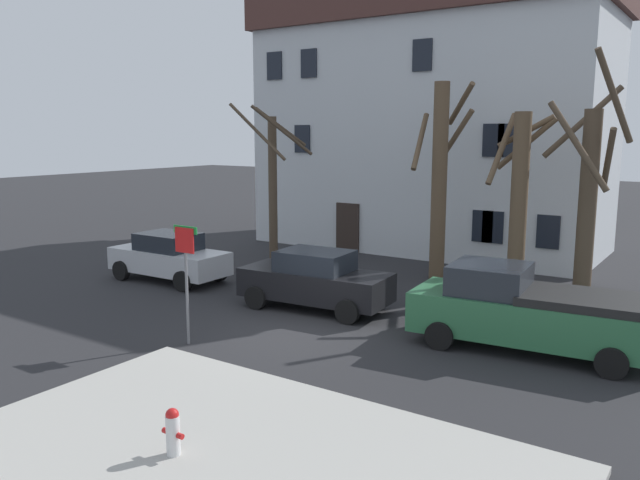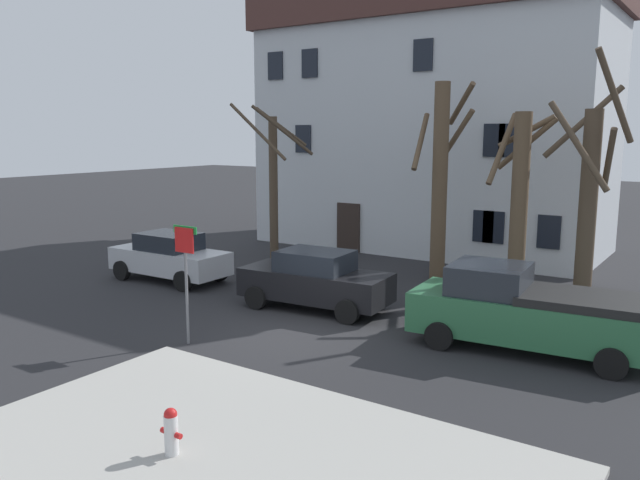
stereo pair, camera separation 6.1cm
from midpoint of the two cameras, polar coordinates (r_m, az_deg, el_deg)
The scene contains 11 objects.
ground_plane at distance 16.48m, azimuth -2.34°, elevation -8.36°, with size 120.00×120.00×0.00m, color #262628.
building_main at distance 28.81m, azimuth 10.05°, elevation 11.45°, with size 15.17×7.03×11.90m.
tree_bare_near at distance 24.57m, azimuth -4.14°, elevation 5.22°, with size 2.65×2.07×6.17m.
tree_bare_mid at distance 22.12m, azimuth 10.84°, elevation 5.56°, with size 2.03×2.02×6.76m.
tree_bare_far at distance 20.61m, azimuth 17.54°, elevation 3.67°, with size 1.84×1.67×5.72m.
tree_bare_end at distance 20.41m, azimuth 23.11°, elevation 3.91°, with size 2.67×2.75×7.40m.
car_silver_sedan at distance 22.53m, azimuth -13.30°, elevation -1.48°, with size 4.39×2.01×1.67m.
car_black_sedan at distance 18.43m, azimuth -0.34°, elevation -3.62°, with size 4.53×2.24×1.73m.
pickup_truck_green at distance 15.77m, azimuth 18.29°, elevation -6.06°, with size 5.64×2.60×1.98m.
fire_hydrant at distance 10.56m, azimuth -13.08°, elevation -16.36°, with size 0.42×0.22×0.77m.
street_sign_pole at distance 15.48m, azimuth -11.90°, elevation -1.98°, with size 0.76×0.07×2.91m.
Camera 2 is at (9.39, -12.55, 5.12)m, focal length 35.58 mm.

